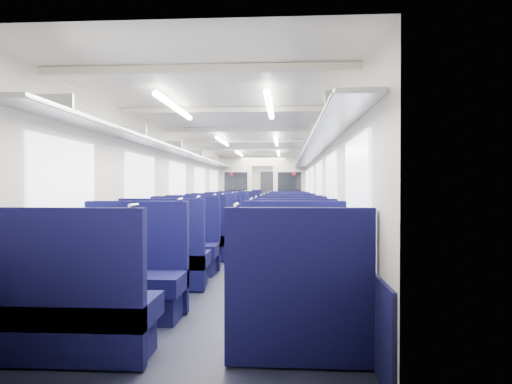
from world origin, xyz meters
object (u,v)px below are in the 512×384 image
at_px(seat_0, 81,313).
at_px(seat_5, 293,261).
at_px(seat_18, 234,217).
at_px(seat_24, 246,210).
at_px(end_door, 269,194).
at_px(seat_20, 240,214).
at_px(seat_14, 224,224).
at_px(seat_17, 288,221).
at_px(seat_1, 298,312).
at_px(seat_25, 287,210).
at_px(bulkhead, 263,189).
at_px(seat_22, 243,212).
at_px(seat_26, 248,209).
at_px(seat_12, 217,228).
at_px(seat_21, 288,214).
at_px(seat_2, 132,281).
at_px(seat_19, 288,218).
at_px(seat_3, 295,280).
at_px(seat_16, 230,220).
at_px(seat_10, 209,233).
at_px(seat_9, 291,240).
at_px(seat_8, 198,240).
at_px(seat_15, 289,224).
at_px(seat_11, 290,234).
at_px(seat_13, 289,228).
at_px(seat_7, 292,250).
at_px(seat_6, 183,249).
at_px(seat_23, 287,212).
at_px(seat_4, 165,260).
at_px(seat_27, 287,209).

bearing_deg(seat_0, seat_5, 56.03).
xyz_separation_m(seat_18, seat_24, (0.00, 4.17, 0.00)).
xyz_separation_m(end_door, seat_20, (-0.83, -4.85, -0.63)).
relative_size(seat_14, seat_17, 1.00).
distance_m(seat_1, seat_25, 14.53).
xyz_separation_m(bulkhead, seat_18, (-0.83, -0.93, -0.86)).
xyz_separation_m(seat_22, seat_24, (0.00, 1.09, 0.00)).
xyz_separation_m(seat_14, seat_26, (0.00, 7.74, 0.00)).
relative_size(seat_12, seat_21, 1.00).
distance_m(seat_2, seat_19, 9.40).
height_order(seat_3, seat_16, same).
bearing_deg(seat_17, seat_22, 110.52).
height_order(end_door, seat_10, end_door).
xyz_separation_m(seat_9, seat_24, (-1.66, 9.99, 0.00)).
relative_size(seat_8, seat_19, 1.00).
bearing_deg(seat_14, seat_15, -2.29).
bearing_deg(seat_21, seat_11, -90.00).
xyz_separation_m(seat_10, seat_24, (0.00, 8.82, 0.00)).
distance_m(seat_9, seat_25, 9.96).
distance_m(seat_16, seat_19, 1.99).
bearing_deg(seat_13, seat_17, 90.00).
distance_m(seat_12, seat_15, 2.00).
height_order(seat_10, seat_12, same).
distance_m(seat_5, seat_19, 7.94).
bearing_deg(seat_7, seat_6, 178.94).
distance_m(seat_13, seat_20, 5.72).
height_order(seat_13, seat_25, same).
bearing_deg(seat_26, bulkhead, -79.50).
bearing_deg(seat_24, end_door, 72.35).
distance_m(seat_1, seat_2, 1.95).
bearing_deg(seat_14, seat_5, -73.80).
xyz_separation_m(seat_5, seat_10, (-1.66, 3.40, 0.00)).
xyz_separation_m(seat_10, seat_22, (0.00, 7.73, 0.00)).
bearing_deg(seat_23, seat_16, -110.76).
distance_m(seat_10, seat_18, 4.65).
xyz_separation_m(seat_4, seat_24, (0.00, 12.25, 0.00)).
height_order(seat_16, seat_26, same).
height_order(seat_8, seat_19, same).
bearing_deg(seat_15, seat_20, 110.96).
bearing_deg(seat_25, seat_3, -90.00).
bearing_deg(seat_19, seat_16, -146.51).
bearing_deg(seat_2, seat_6, 90.00).
bearing_deg(seat_7, seat_27, 90.00).
bearing_deg(seat_12, seat_1, -76.41).
bearing_deg(seat_22, seat_6, -90.00).
xyz_separation_m(seat_13, seat_16, (-1.66, 2.34, 0.00)).
xyz_separation_m(seat_6, seat_24, (0.00, 11.21, 0.00)).
xyz_separation_m(seat_1, seat_18, (-1.66, 10.38, 0.00)).
bearing_deg(seat_18, seat_10, -90.00).
height_order(seat_12, seat_14, same).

